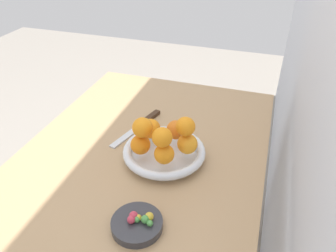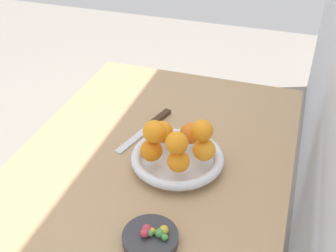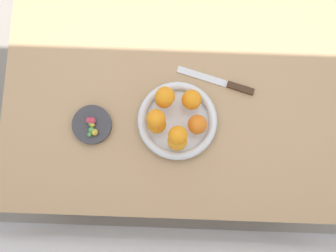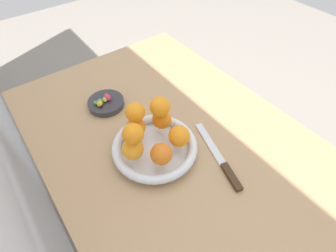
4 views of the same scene
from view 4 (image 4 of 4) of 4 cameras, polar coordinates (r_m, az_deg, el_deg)
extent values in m
plane|color=gray|center=(1.48, 0.36, -21.04)|extent=(6.00, 6.00, 0.00)
cube|color=tan|center=(0.85, 0.58, -3.03)|extent=(1.10, 0.76, 0.04)
cylinder|color=tan|center=(1.22, 29.53, -21.38)|extent=(0.05, 0.05, 0.70)
cylinder|color=tan|center=(1.52, -1.04, 5.19)|extent=(0.05, 0.05, 0.70)
cylinder|color=tan|center=(1.38, -23.28, -6.05)|extent=(0.05, 0.05, 0.70)
cylinder|color=silver|center=(0.79, -2.87, -5.33)|extent=(0.21, 0.21, 0.01)
torus|color=silver|center=(0.78, -2.93, -4.44)|extent=(0.25, 0.25, 0.03)
cylinder|color=#333338|center=(0.95, -13.33, 4.88)|extent=(0.13, 0.13, 0.02)
sphere|color=orange|center=(0.70, -1.50, -6.13)|extent=(0.06, 0.06, 0.06)
sphere|color=orange|center=(0.74, 2.44, -2.23)|extent=(0.06, 0.06, 0.06)
sphere|color=orange|center=(0.79, -1.36, 1.47)|extent=(0.06, 0.06, 0.06)
sphere|color=orange|center=(0.77, -7.04, -0.26)|extent=(0.06, 0.06, 0.06)
sphere|color=orange|center=(0.72, -7.72, -5.02)|extent=(0.06, 0.06, 0.06)
sphere|color=orange|center=(0.73, -7.17, 2.97)|extent=(0.06, 0.06, 0.06)
sphere|color=orange|center=(0.74, -1.77, 4.23)|extent=(0.06, 0.06, 0.06)
sphere|color=orange|center=(0.68, -7.63, -1.71)|extent=(0.06, 0.06, 0.06)
sphere|color=#C6384C|center=(0.95, -13.20, 6.32)|extent=(0.02, 0.02, 0.02)
sphere|color=#472819|center=(0.92, -14.53, 4.55)|extent=(0.02, 0.02, 0.02)
sphere|color=#4C9947|center=(0.93, -15.44, 4.90)|extent=(0.02, 0.02, 0.02)
sphere|color=gold|center=(0.92, -14.64, 4.68)|extent=(0.02, 0.02, 0.02)
sphere|color=#4C9947|center=(0.93, -14.58, 5.19)|extent=(0.02, 0.02, 0.02)
sphere|color=#C6384C|center=(0.94, -12.93, 5.95)|extent=(0.02, 0.02, 0.02)
sphere|color=gold|center=(0.94, -13.56, 5.53)|extent=(0.02, 0.02, 0.02)
sphere|color=#4C9947|center=(0.94, -13.61, 5.73)|extent=(0.02, 0.02, 0.02)
cube|color=#3F2819|center=(0.76, 13.63, -10.69)|extent=(0.09, 0.04, 0.01)
cube|color=silver|center=(0.82, 9.11, -3.75)|extent=(0.17, 0.07, 0.01)
camera|label=1|loc=(1.15, -48.15, 36.68)|focal=35.00mm
camera|label=2|loc=(1.26, -51.35, 40.33)|focal=45.00mm
camera|label=3|loc=(0.81, -137.95, 62.16)|focal=45.00mm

